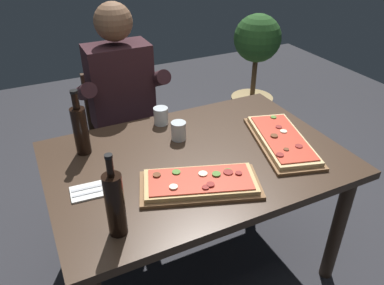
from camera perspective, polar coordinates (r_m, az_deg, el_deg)
ground_plane at (r=2.30m, az=0.57°, el=-17.62°), size 6.40×6.40×0.00m
dining_table at (r=1.86m, az=0.67°, el=-4.54°), size 1.40×0.96×0.74m
pizza_rectangular_front at (r=1.60m, az=1.25°, el=-6.21°), size 0.56×0.40×0.05m
pizza_rectangular_left at (r=1.95m, az=13.56°, el=0.33°), size 0.38×0.58×0.05m
wine_bottle_dark at (r=1.35m, az=-11.66°, el=-9.12°), size 0.07×0.07×0.34m
oil_bottle_amber at (r=1.84m, az=-16.65°, el=2.01°), size 0.07×0.07×0.33m
tumbler_near_camera at (r=2.07m, az=-4.75°, el=3.92°), size 0.08×0.08×0.10m
tumbler_far_side at (r=1.92m, az=-2.06°, el=1.65°), size 0.08×0.08×0.10m
napkin_cutlery_set at (r=1.64m, az=-14.95°, el=-7.08°), size 0.19×0.12×0.01m
diner_chair at (r=2.59m, az=-10.61°, el=2.00°), size 0.44×0.44×0.87m
seated_diner at (r=2.37m, az=-10.38°, el=6.11°), size 0.53×0.41×1.33m
potted_plant_corner at (r=3.41m, az=9.53°, el=11.00°), size 0.40×0.40×1.04m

